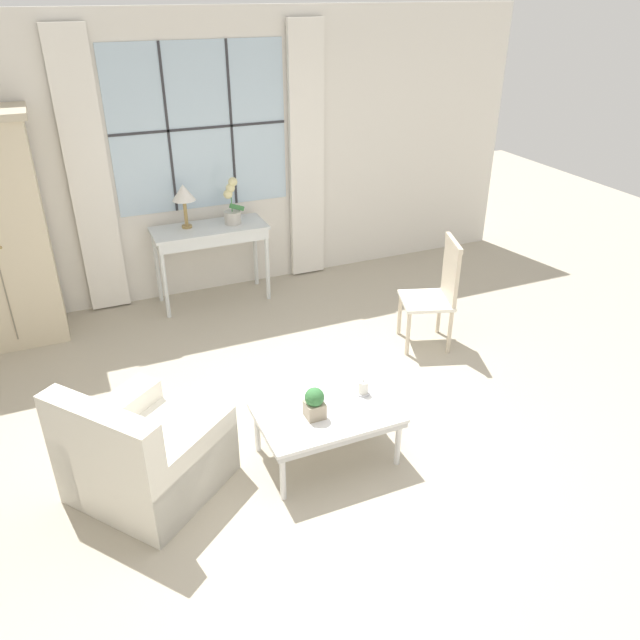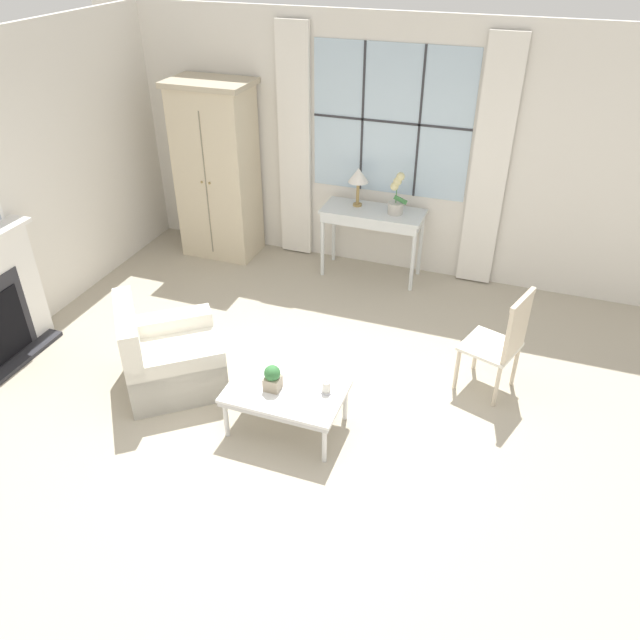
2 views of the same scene
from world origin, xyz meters
name	(u,v)px [view 2 (image 2 of 2)]	position (x,y,z in m)	size (l,w,h in m)	color
ground_plane	(290,421)	(0.00, 0.00, 0.00)	(14.00, 14.00, 0.00)	#B2A893
wall_back_windowed	(390,150)	(0.00, 3.02, 1.40)	(7.20, 0.14, 2.80)	silver
wall_left	(11,193)	(-3.03, 0.60, 1.40)	(0.06, 7.20, 2.80)	silver
armoire	(217,171)	(-1.98, 2.66, 1.04)	(0.95, 0.63, 2.07)	beige
console_table	(373,218)	(-0.07, 2.70, 0.72)	(1.14, 0.48, 0.81)	silver
table_lamp	(358,177)	(-0.27, 2.77, 1.16)	(0.23, 0.23, 0.44)	#9E7F47
potted_orchid	(396,198)	(0.18, 2.70, 1.00)	(0.21, 0.17, 0.47)	#BCB7AD
armchair_upholstered	(169,359)	(-1.21, 0.12, 0.27)	(1.17, 1.17, 0.84)	silver
side_chair_wooden	(503,339)	(1.57, 1.00, 0.56)	(0.56, 0.56, 1.02)	white
coffee_table	(286,393)	(0.01, -0.07, 0.36)	(0.94, 0.62, 0.40)	silver
potted_plant_small	(272,378)	(-0.09, -0.09, 0.52)	(0.13, 0.13, 0.22)	tan
pillar_candle	(326,387)	(0.32, 0.01, 0.45)	(0.09, 0.09, 0.12)	silver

